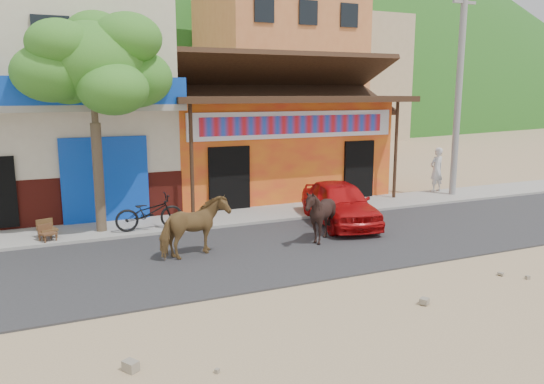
{
  "coord_description": "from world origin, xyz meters",
  "views": [
    {
      "loc": [
        -6.07,
        -9.28,
        3.94
      ],
      "look_at": [
        -0.62,
        3.0,
        1.4
      ],
      "focal_mm": 35.0,
      "sensor_mm": 36.0,
      "label": 1
    }
  ],
  "objects_px": {
    "utility_pole": "(459,87)",
    "red_car": "(340,203)",
    "cow_dark": "(320,215)",
    "cafe_chair_right": "(47,226)",
    "cafe_chair_left": "(47,221)",
    "pedestrian": "(437,170)",
    "tree": "(95,123)",
    "cow_tan": "(195,227)",
    "scooter": "(149,212)"
  },
  "relations": [
    {
      "from": "utility_pole",
      "to": "red_car",
      "type": "distance_m",
      "value": 7.31
    },
    {
      "from": "cow_dark",
      "to": "cafe_chair_right",
      "type": "xyz_separation_m",
      "value": [
        -6.56,
        2.76,
        -0.25
      ]
    },
    {
      "from": "utility_pole",
      "to": "cafe_chair_left",
      "type": "height_order",
      "value": "utility_pole"
    },
    {
      "from": "cafe_chair_left",
      "to": "pedestrian",
      "type": "bearing_deg",
      "value": -14.32
    },
    {
      "from": "cafe_chair_left",
      "to": "cafe_chair_right",
      "type": "height_order",
      "value": "cafe_chair_left"
    },
    {
      "from": "tree",
      "to": "pedestrian",
      "type": "bearing_deg",
      "value": 4.09
    },
    {
      "from": "tree",
      "to": "utility_pole",
      "type": "bearing_deg",
      "value": 0.9
    },
    {
      "from": "cafe_chair_left",
      "to": "cafe_chair_right",
      "type": "bearing_deg",
      "value": -108.86
    },
    {
      "from": "red_car",
      "to": "pedestrian",
      "type": "height_order",
      "value": "pedestrian"
    },
    {
      "from": "cafe_chair_right",
      "to": "pedestrian",
      "type": "bearing_deg",
      "value": -19.0
    },
    {
      "from": "cafe_chair_left",
      "to": "cow_tan",
      "type": "bearing_deg",
      "value": -60.84
    },
    {
      "from": "cow_tan",
      "to": "tree",
      "type": "bearing_deg",
      "value": 11.93
    },
    {
      "from": "utility_pole",
      "to": "scooter",
      "type": "distance_m",
      "value": 12.08
    },
    {
      "from": "cow_tan",
      "to": "cafe_chair_right",
      "type": "distance_m",
      "value": 4.15
    },
    {
      "from": "red_car",
      "to": "cafe_chair_right",
      "type": "xyz_separation_m",
      "value": [
        -8.05,
        1.26,
        -0.17
      ]
    },
    {
      "from": "scooter",
      "to": "utility_pole",
      "type": "bearing_deg",
      "value": -87.44
    },
    {
      "from": "tree",
      "to": "utility_pole",
      "type": "relative_size",
      "value": 0.75
    },
    {
      "from": "cow_tan",
      "to": "cafe_chair_left",
      "type": "height_order",
      "value": "cow_tan"
    },
    {
      "from": "red_car",
      "to": "cow_dark",
      "type": "bearing_deg",
      "value": -123.83
    },
    {
      "from": "scooter",
      "to": "cafe_chair_left",
      "type": "bearing_deg",
      "value": 85.06
    },
    {
      "from": "tree",
      "to": "scooter",
      "type": "relative_size",
      "value": 3.18
    },
    {
      "from": "cow_tan",
      "to": "cafe_chair_right",
      "type": "height_order",
      "value": "cow_tan"
    },
    {
      "from": "cow_dark",
      "to": "cafe_chair_right",
      "type": "height_order",
      "value": "cow_dark"
    },
    {
      "from": "cow_dark",
      "to": "cafe_chair_left",
      "type": "relative_size",
      "value": 1.57
    },
    {
      "from": "red_car",
      "to": "scooter",
      "type": "distance_m",
      "value": 5.56
    },
    {
      "from": "tree",
      "to": "cafe_chair_left",
      "type": "relative_size",
      "value": 6.51
    },
    {
      "from": "red_car",
      "to": "cafe_chair_left",
      "type": "xyz_separation_m",
      "value": [
        -8.05,
        1.55,
        -0.11
      ]
    },
    {
      "from": "pedestrian",
      "to": "cafe_chair_left",
      "type": "xyz_separation_m",
      "value": [
        -14.0,
        -1.11,
        -0.4
      ]
    },
    {
      "from": "red_car",
      "to": "pedestrian",
      "type": "xyz_separation_m",
      "value": [
        5.95,
        2.66,
        0.29
      ]
    },
    {
      "from": "cow_tan",
      "to": "pedestrian",
      "type": "height_order",
      "value": "pedestrian"
    },
    {
      "from": "tree",
      "to": "scooter",
      "type": "xyz_separation_m",
      "value": [
        1.26,
        -0.42,
        -2.5
      ]
    },
    {
      "from": "tree",
      "to": "red_car",
      "type": "height_order",
      "value": "tree"
    },
    {
      "from": "utility_pole",
      "to": "red_car",
      "type": "bearing_deg",
      "value": -162.34
    },
    {
      "from": "cow_dark",
      "to": "scooter",
      "type": "xyz_separation_m",
      "value": [
        -3.9,
        2.84,
        -0.15
      ]
    },
    {
      "from": "tree",
      "to": "cow_tan",
      "type": "bearing_deg",
      "value": -59.69
    },
    {
      "from": "pedestrian",
      "to": "red_car",
      "type": "bearing_deg",
      "value": 15.96
    },
    {
      "from": "cow_tan",
      "to": "pedestrian",
      "type": "distance_m",
      "value": 11.51
    },
    {
      "from": "pedestrian",
      "to": "cafe_chair_left",
      "type": "distance_m",
      "value": 14.05
    },
    {
      "from": "utility_pole",
      "to": "pedestrian",
      "type": "height_order",
      "value": "utility_pole"
    },
    {
      "from": "utility_pole",
      "to": "cafe_chair_right",
      "type": "relative_size",
      "value": 10.12
    },
    {
      "from": "scooter",
      "to": "cafe_chair_left",
      "type": "distance_m",
      "value": 2.67
    },
    {
      "from": "pedestrian",
      "to": "cafe_chair_right",
      "type": "height_order",
      "value": "pedestrian"
    },
    {
      "from": "utility_pole",
      "to": "cow_tan",
      "type": "bearing_deg",
      "value": -163.25
    },
    {
      "from": "cow_tan",
      "to": "red_car",
      "type": "bearing_deg",
      "value": -92.8
    },
    {
      "from": "cow_dark",
      "to": "cafe_chair_left",
      "type": "xyz_separation_m",
      "value": [
        -6.56,
        3.05,
        -0.18
      ]
    },
    {
      "from": "cow_dark",
      "to": "red_car",
      "type": "relative_size",
      "value": 0.38
    },
    {
      "from": "pedestrian",
      "to": "cafe_chair_right",
      "type": "distance_m",
      "value": 14.08
    },
    {
      "from": "cafe_chair_left",
      "to": "cafe_chair_right",
      "type": "relative_size",
      "value": 1.17
    },
    {
      "from": "cow_dark",
      "to": "utility_pole",
      "type": "bearing_deg",
      "value": 119.3
    },
    {
      "from": "scooter",
      "to": "cafe_chair_right",
      "type": "xyz_separation_m",
      "value": [
        -2.66,
        -0.08,
        -0.1
      ]
    }
  ]
}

